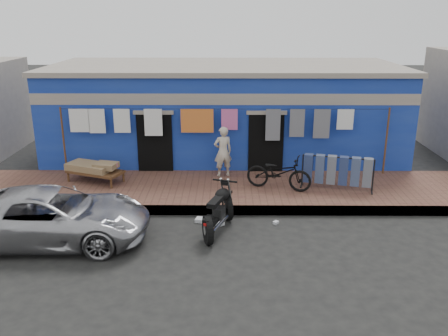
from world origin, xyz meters
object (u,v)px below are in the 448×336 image
at_px(car, 51,215).
at_px(jeans_rack, 337,172).
at_px(charpoy, 95,172).
at_px(motorcycle, 218,209).
at_px(bicycle, 279,169).
at_px(seated_person, 223,152).

relative_size(car, jeans_rack, 2.16).
bearing_deg(charpoy, motorcycle, -37.48).
xyz_separation_m(car, bicycle, (5.52, 2.82, 0.21)).
xyz_separation_m(car, jeans_rack, (7.20, 2.87, 0.10)).
bearing_deg(jeans_rack, bicycle, -178.30).
bearing_deg(seated_person, charpoy, -9.43).
relative_size(seated_person, jeans_rack, 0.74).
bearing_deg(charpoy, car, -91.86).
distance_m(car, charpoy, 3.42).
height_order(motorcycle, charpoy, motorcycle).
distance_m(seated_person, charpoy, 3.88).
distance_m(charpoy, jeans_rack, 7.11).
xyz_separation_m(bicycle, charpoy, (-5.41, 0.60, -0.31)).
relative_size(car, seated_person, 2.93).
height_order(bicycle, charpoy, bicycle).
distance_m(bicycle, jeans_rack, 1.68).
distance_m(seated_person, bicycle, 1.98).
bearing_deg(seated_person, motorcycle, 70.98).
bearing_deg(seated_person, bicycle, 126.77).
xyz_separation_m(bicycle, motorcycle, (-1.68, -2.26, -0.28)).
bearing_deg(bicycle, charpoy, 103.28).
relative_size(seated_person, motorcycle, 0.83).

